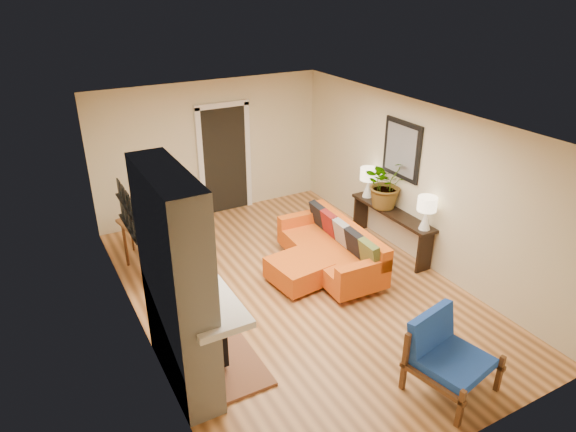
{
  "coord_description": "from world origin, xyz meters",
  "views": [
    {
      "loc": [
        -3.25,
        -5.69,
        4.33
      ],
      "look_at": [
        0.0,
        0.2,
        1.15
      ],
      "focal_mm": 32.0,
      "sensor_mm": 36.0,
      "label": 1
    }
  ],
  "objects_px": {
    "ottoman": "(298,270)",
    "houseplant": "(386,183)",
    "blue_chair": "(445,351)",
    "console_table": "(391,219)",
    "lamp_far": "(368,179)",
    "lamp_near": "(427,209)",
    "dining_table": "(159,232)",
    "sofa": "(334,248)"
  },
  "relations": [
    {
      "from": "ottoman",
      "to": "houseplant",
      "type": "height_order",
      "value": "houseplant"
    },
    {
      "from": "blue_chair",
      "to": "console_table",
      "type": "bearing_deg",
      "value": 61.51
    },
    {
      "from": "ottoman",
      "to": "lamp_far",
      "type": "xyz_separation_m",
      "value": [
        1.93,
        0.9,
        0.83
      ]
    },
    {
      "from": "ottoman",
      "to": "lamp_near",
      "type": "bearing_deg",
      "value": -16.51
    },
    {
      "from": "console_table",
      "to": "houseplant",
      "type": "relative_size",
      "value": 2.13
    },
    {
      "from": "console_table",
      "to": "lamp_near",
      "type": "height_order",
      "value": "lamp_near"
    },
    {
      "from": "blue_chair",
      "to": "lamp_near",
      "type": "height_order",
      "value": "lamp_near"
    },
    {
      "from": "console_table",
      "to": "ottoman",
      "type": "bearing_deg",
      "value": -174.04
    },
    {
      "from": "dining_table",
      "to": "houseplant",
      "type": "height_order",
      "value": "houseplant"
    },
    {
      "from": "ottoman",
      "to": "lamp_near",
      "type": "xyz_separation_m",
      "value": [
        1.93,
        -0.57,
        0.83
      ]
    },
    {
      "from": "blue_chair",
      "to": "dining_table",
      "type": "relative_size",
      "value": 0.52
    },
    {
      "from": "dining_table",
      "to": "lamp_far",
      "type": "height_order",
      "value": "lamp_far"
    },
    {
      "from": "dining_table",
      "to": "ottoman",
      "type": "bearing_deg",
      "value": -39.96
    },
    {
      "from": "blue_chair",
      "to": "houseplant",
      "type": "xyz_separation_m",
      "value": [
        1.54,
        3.05,
        0.68
      ]
    },
    {
      "from": "ottoman",
      "to": "lamp_far",
      "type": "bearing_deg",
      "value": 25.04
    },
    {
      "from": "sofa",
      "to": "dining_table",
      "type": "distance_m",
      "value": 2.79
    },
    {
      "from": "sofa",
      "to": "ottoman",
      "type": "xyz_separation_m",
      "value": [
        -0.74,
        -0.14,
        -0.13
      ]
    },
    {
      "from": "lamp_far",
      "to": "sofa",
      "type": "bearing_deg",
      "value": -147.34
    },
    {
      "from": "lamp_far",
      "to": "houseplant",
      "type": "xyz_separation_m",
      "value": [
        -0.01,
        -0.5,
        0.1
      ]
    },
    {
      "from": "houseplant",
      "to": "sofa",
      "type": "bearing_deg",
      "value": -167.42
    },
    {
      "from": "sofa",
      "to": "houseplant",
      "type": "xyz_separation_m",
      "value": [
        1.18,
        0.26,
        0.8
      ]
    },
    {
      "from": "dining_table",
      "to": "blue_chair",
      "type": "bearing_deg",
      "value": -62.9
    },
    {
      "from": "dining_table",
      "to": "houseplant",
      "type": "xyz_separation_m",
      "value": [
        3.63,
        -1.03,
        0.5
      ]
    },
    {
      "from": "sofa",
      "to": "houseplant",
      "type": "distance_m",
      "value": 1.45
    },
    {
      "from": "ottoman",
      "to": "sofa",
      "type": "bearing_deg",
      "value": 10.62
    },
    {
      "from": "ottoman",
      "to": "blue_chair",
      "type": "relative_size",
      "value": 0.88
    },
    {
      "from": "lamp_near",
      "to": "dining_table",
      "type": "bearing_deg",
      "value": 151.16
    },
    {
      "from": "sofa",
      "to": "console_table",
      "type": "bearing_deg",
      "value": 3.03
    },
    {
      "from": "ottoman",
      "to": "houseplant",
      "type": "bearing_deg",
      "value": 11.82
    },
    {
      "from": "ottoman",
      "to": "blue_chair",
      "type": "bearing_deg",
      "value": -81.82
    },
    {
      "from": "sofa",
      "to": "lamp_far",
      "type": "xyz_separation_m",
      "value": [
        1.19,
        0.76,
        0.71
      ]
    },
    {
      "from": "lamp_far",
      "to": "dining_table",
      "type": "bearing_deg",
      "value": 171.71
    },
    {
      "from": "blue_chair",
      "to": "lamp_far",
      "type": "relative_size",
      "value": 1.86
    },
    {
      "from": "sofa",
      "to": "blue_chair",
      "type": "xyz_separation_m",
      "value": [
        -0.36,
        -2.79,
        0.12
      ]
    },
    {
      "from": "dining_table",
      "to": "houseplant",
      "type": "distance_m",
      "value": 3.81
    },
    {
      "from": "ottoman",
      "to": "dining_table",
      "type": "bearing_deg",
      "value": 140.04
    },
    {
      "from": "blue_chair",
      "to": "lamp_far",
      "type": "bearing_deg",
      "value": 66.45
    },
    {
      "from": "lamp_far",
      "to": "houseplant",
      "type": "relative_size",
      "value": 0.62
    },
    {
      "from": "blue_chair",
      "to": "sofa",
      "type": "bearing_deg",
      "value": 82.68
    },
    {
      "from": "console_table",
      "to": "lamp_far",
      "type": "xyz_separation_m",
      "value": [
        0.0,
        0.7,
        0.49
      ]
    },
    {
      "from": "ottoman",
      "to": "dining_table",
      "type": "height_order",
      "value": "dining_table"
    },
    {
      "from": "ottoman",
      "to": "dining_table",
      "type": "xyz_separation_m",
      "value": [
        -1.71,
        1.43,
        0.43
      ]
    }
  ]
}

